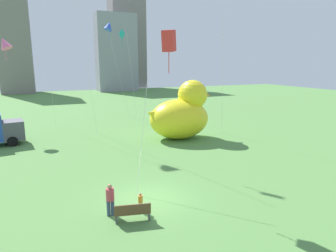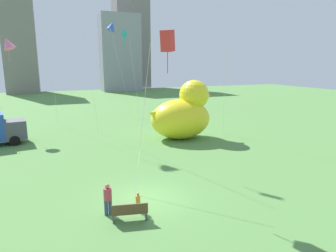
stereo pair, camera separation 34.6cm
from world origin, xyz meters
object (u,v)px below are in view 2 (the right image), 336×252
(park_bench, at_px, (130,212))
(person_adult, at_px, (108,198))
(kite_blue, at_px, (112,26))
(person_child, at_px, (138,201))
(kite_pink, at_px, (8,44))
(kite_red, at_px, (167,42))
(kite_teal, at_px, (125,38))
(giant_inflatable_duck, at_px, (183,114))

(park_bench, distance_m, person_adult, 1.32)
(person_adult, xyz_separation_m, kite_blue, (6.18, 27.05, 11.09))
(person_child, relative_size, kite_pink, 0.10)
(kite_red, height_order, kite_teal, kite_teal)
(kite_blue, relative_size, kite_teal, 1.11)
(kite_red, bearing_deg, giant_inflatable_duck, 60.60)
(giant_inflatable_duck, distance_m, kite_blue, 18.00)
(kite_teal, bearing_deg, kite_blue, 118.44)
(person_adult, distance_m, kite_red, 8.56)
(kite_red, distance_m, kite_blue, 25.55)
(person_adult, height_order, person_child, person_adult)
(giant_inflatable_duck, distance_m, kite_teal, 15.08)
(person_child, bearing_deg, kite_teal, 76.61)
(park_bench, height_order, kite_pink, kite_pink)
(person_adult, relative_size, kite_blue, 0.13)
(person_child, height_order, giant_inflatable_duck, giant_inflatable_duck)
(kite_red, bearing_deg, kite_pink, 116.60)
(park_bench, bearing_deg, giant_inflatable_duck, 56.11)
(park_bench, relative_size, kite_teal, 0.15)
(park_bench, relative_size, giant_inflatable_duck, 0.25)
(park_bench, bearing_deg, kite_pink, 106.41)
(kite_pink, bearing_deg, kite_red, -63.40)
(park_bench, bearing_deg, kite_blue, 79.15)
(park_bench, distance_m, kite_blue, 30.75)
(park_bench, height_order, kite_teal, kite_teal)
(kite_teal, bearing_deg, kite_red, -98.80)
(kite_red, relative_size, kite_pink, 0.91)
(person_adult, relative_size, person_child, 1.65)
(park_bench, distance_m, person_child, 1.00)
(kite_blue, distance_m, kite_teal, 3.01)
(person_adult, xyz_separation_m, kite_teal, (7.39, 24.81, 9.48))
(kite_red, distance_m, kite_teal, 23.31)
(giant_inflatable_duck, bearing_deg, kite_pink, 151.12)
(person_child, xyz_separation_m, kite_red, (2.40, 2.07, 7.76))
(park_bench, xyz_separation_m, giant_inflatable_duck, (8.86, 13.18, 1.92))
(kite_red, xyz_separation_m, kite_blue, (2.34, 25.18, 3.67))
(kite_red, bearing_deg, park_bench, -136.83)
(person_adult, relative_size, kite_teal, 0.14)
(person_child, height_order, kite_pink, kite_pink)
(park_bench, relative_size, kite_pink, 0.17)
(giant_inflatable_duck, bearing_deg, park_bench, -123.89)
(person_child, bearing_deg, kite_red, 40.72)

